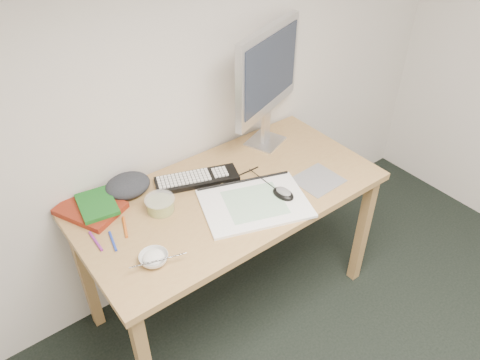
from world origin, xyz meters
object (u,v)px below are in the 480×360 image
object	(u,v)px
sketchpad	(255,203)
rice_bowl	(154,259)
keyboard	(197,179)
monitor	(268,74)
desk	(231,206)

from	to	relation	value
sketchpad	rice_bowl	xyz separation A→B (m)	(-0.52, -0.03, 0.01)
keyboard	monitor	xyz separation A→B (m)	(0.47, 0.07, 0.37)
keyboard	desk	bearing A→B (deg)	-45.68
sketchpad	monitor	size ratio (longest dim) A/B	0.75
desk	sketchpad	world-z (taller)	sketchpad
desk	keyboard	size ratio (longest dim) A/B	3.60
keyboard	rice_bowl	bearing A→B (deg)	-121.52
rice_bowl	desk	bearing A→B (deg)	18.71
keyboard	rice_bowl	world-z (taller)	rice_bowl
keyboard	monitor	world-z (taller)	monitor
rice_bowl	monitor	bearing A→B (deg)	24.08
sketchpad	rice_bowl	bearing A→B (deg)	-157.26
keyboard	rice_bowl	distance (m)	0.52
sketchpad	monitor	xyz separation A→B (m)	(0.36, 0.36, 0.38)
keyboard	monitor	distance (m)	0.61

